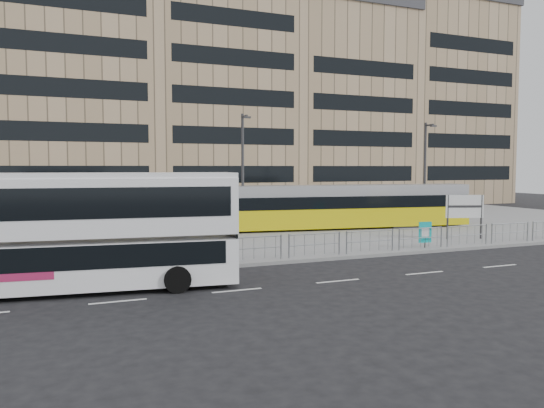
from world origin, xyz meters
name	(u,v)px	position (x,y,z in m)	size (l,w,h in m)	color
ground	(333,260)	(0.00, 0.00, 0.00)	(120.00, 120.00, 0.00)	black
plaza	(246,230)	(0.00, 12.00, 0.07)	(64.00, 24.00, 0.15)	gray
kerb	(333,259)	(0.00, 0.05, 0.07)	(64.00, 0.25, 0.17)	gray
building_row	(189,85)	(1.55, 34.27, 12.91)	(70.40, 18.40, 31.20)	maroon
pedestrian_barrier	(365,236)	(2.00, 0.50, 0.98)	(32.07, 0.07, 1.10)	gray
road_markings	(404,275)	(1.00, -4.00, 0.01)	(62.00, 0.12, 0.01)	white
double_decker_bus	(86,227)	(-10.80, -2.06, 2.21)	(10.43, 3.54, 4.09)	white
tram	(294,208)	(2.77, 10.33, 1.62)	(24.96, 5.60, 2.93)	#D0C00B
station_sign	(465,208)	(10.03, 2.62, 1.91)	(2.12, 0.79, 2.54)	#2D2D30
ad_panel	(425,233)	(5.73, 0.69, 0.93)	(0.71, 0.14, 1.34)	#2D2D30
pedestrian	(172,231)	(-6.35, 5.11, 1.08)	(0.68, 0.44, 1.86)	black
traffic_light_west	(185,219)	(-6.77, 0.50, 2.12)	(0.23, 0.25, 3.10)	#2D2D30
lamp_post_west	(243,167)	(-0.66, 10.67, 4.27)	(0.45, 1.04, 7.51)	#2D2D30
lamp_post_east	(425,168)	(13.32, 10.32, 4.19)	(0.45, 1.04, 7.36)	#2D2D30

